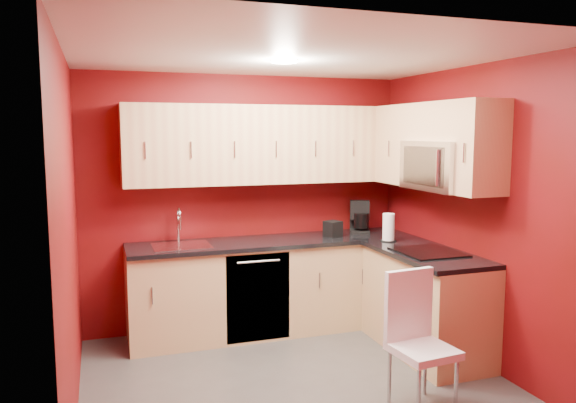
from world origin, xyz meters
TOP-DOWN VIEW (x-y plane):
  - floor at (0.00, 0.00)m, footprint 3.20×3.20m
  - ceiling at (0.00, 0.00)m, footprint 3.20×3.20m
  - wall_back at (0.00, 1.50)m, footprint 3.20×0.00m
  - wall_front at (0.00, -1.50)m, footprint 3.20×0.00m
  - wall_left at (-1.60, 0.00)m, footprint 0.00×3.00m
  - wall_right at (1.60, 0.00)m, footprint 0.00×3.00m
  - base_cabinets_back at (0.20, 1.20)m, footprint 2.80×0.60m
  - base_cabinets_right at (1.30, 0.25)m, footprint 0.60×1.30m
  - countertop_back at (0.20, 1.19)m, footprint 2.80×0.63m
  - countertop_right at (1.29, 0.23)m, footprint 0.63×1.27m
  - upper_cabinets_back at (0.20, 1.32)m, footprint 2.80×0.35m
  - upper_cabinets_right at (1.42, 0.44)m, footprint 0.35×1.55m
  - microwave at (1.39, 0.20)m, footprint 0.42×0.76m
  - cooktop at (1.28, 0.20)m, footprint 0.50×0.55m
  - sink at (-0.70, 1.20)m, footprint 0.52×0.42m
  - dishwasher_front at (-0.05, 0.91)m, footprint 0.60×0.02m
  - downlight at (0.00, 0.30)m, footprint 0.20×0.20m
  - coffee_maker at (1.14, 1.26)m, footprint 0.28×0.32m
  - napkin_holder at (0.79, 1.15)m, footprint 0.19×0.19m
  - paper_towel at (1.21, 0.77)m, footprint 0.16×0.16m
  - dining_chair at (0.70, -0.66)m, footprint 0.43×0.45m

SIDE VIEW (x-z plane):
  - floor at x=0.00m, z-range 0.00..0.00m
  - base_cabinets_back at x=0.20m, z-range 0.00..0.87m
  - base_cabinets_right at x=1.30m, z-range 0.00..0.87m
  - dishwasher_front at x=-0.05m, z-range 0.03..0.84m
  - dining_chair at x=0.70m, z-range 0.00..0.97m
  - countertop_back at x=0.20m, z-range 0.87..0.91m
  - countertop_right at x=1.29m, z-range 0.87..0.91m
  - cooktop at x=1.28m, z-range 0.91..0.92m
  - sink at x=-0.70m, z-range 0.77..1.12m
  - napkin_holder at x=0.79m, z-range 0.91..1.07m
  - paper_towel at x=1.21m, z-range 0.91..1.18m
  - coffee_maker at x=1.14m, z-range 0.91..1.24m
  - wall_back at x=0.00m, z-range -0.35..2.85m
  - wall_front at x=0.00m, z-range -0.35..2.85m
  - wall_left at x=-1.60m, z-range -0.25..2.75m
  - wall_right at x=1.60m, z-range -0.25..2.75m
  - microwave at x=1.39m, z-range 1.45..1.87m
  - upper_cabinets_back at x=0.20m, z-range 1.45..2.20m
  - upper_cabinets_right at x=1.42m, z-range 1.51..2.26m
  - downlight at x=0.00m, z-range 2.48..2.49m
  - ceiling at x=0.00m, z-range 2.50..2.50m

